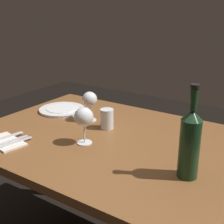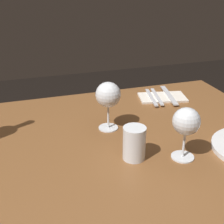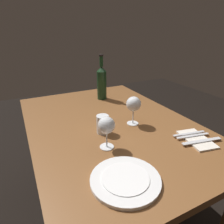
{
  "view_description": "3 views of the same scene",
  "coord_description": "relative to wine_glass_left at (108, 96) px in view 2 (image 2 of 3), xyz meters",
  "views": [
    {
      "loc": [
        -0.69,
        1.06,
        1.31
      ],
      "look_at": [
        0.03,
        -0.04,
        0.85
      ],
      "focal_mm": 48.89,
      "sensor_mm": 36.0,
      "label": 1
    },
    {
      "loc": [
        -0.2,
        -0.8,
        1.24
      ],
      "look_at": [
        0.05,
        -0.03,
        0.86
      ],
      "focal_mm": 50.81,
      "sensor_mm": 36.0,
      "label": 2
    },
    {
      "loc": [
        0.92,
        -0.45,
        1.26
      ],
      "look_at": [
        -0.01,
        0.02,
        0.8
      ],
      "focal_mm": 31.33,
      "sensor_mm": 36.0,
      "label": 3
    }
  ],
  "objects": [
    {
      "name": "dining_table",
      "position": [
        -0.08,
        -0.11,
        -0.21
      ],
      "size": [
        1.3,
        0.9,
        0.74
      ],
      "color": "brown",
      "rests_on": "ground"
    },
    {
      "name": "wine_glass_left",
      "position": [
        0.0,
        0.0,
        0.0
      ],
      "size": [
        0.08,
        0.08,
        0.16
      ],
      "color": "white",
      "rests_on": "dining_table"
    },
    {
      "name": "wine_glass_right",
      "position": [
        0.15,
        -0.24,
        -0.01
      ],
      "size": [
        0.08,
        0.08,
        0.15
      ],
      "color": "white",
      "rests_on": "dining_table"
    },
    {
      "name": "water_tumbler",
      "position": [
        0.02,
        -0.2,
        -0.07
      ],
      "size": [
        0.06,
        0.06,
        0.1
      ],
      "color": "white",
      "rests_on": "dining_table"
    },
    {
      "name": "folded_napkin",
      "position": [
        0.29,
        0.19,
        -0.11
      ],
      "size": [
        0.21,
        0.15,
        0.01
      ],
      "color": "silver",
      "rests_on": "dining_table"
    },
    {
      "name": "fork_inner",
      "position": [
        0.27,
        0.19,
        -0.11
      ],
      "size": [
        0.05,
        0.18,
        0.0
      ],
      "color": "silver",
      "rests_on": "folded_napkin"
    },
    {
      "name": "fork_outer",
      "position": [
        0.24,
        0.19,
        -0.11
      ],
      "size": [
        0.05,
        0.18,
        0.0
      ],
      "color": "silver",
      "rests_on": "folded_napkin"
    },
    {
      "name": "table_knife",
      "position": [
        0.32,
        0.19,
        -0.11
      ],
      "size": [
        0.06,
        0.21,
        0.0
      ],
      "color": "silver",
      "rests_on": "folded_napkin"
    }
  ]
}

